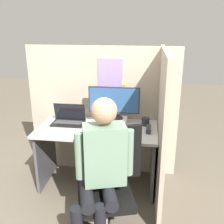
# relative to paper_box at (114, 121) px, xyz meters

# --- Properties ---
(ground_plane) EXTENTS (12.00, 12.00, 0.00)m
(ground_plane) POSITION_rel_paper_box_xyz_m (-0.17, -0.48, -0.76)
(ground_plane) COLOR #665B4C
(cubicle_panel_back) EXTENTS (1.82, 0.05, 1.58)m
(cubicle_panel_back) POSITION_rel_paper_box_xyz_m (-0.17, 0.22, 0.04)
(cubicle_panel_back) COLOR tan
(cubicle_panel_back) RESTS_ON ground
(cubicle_panel_right) EXTENTS (0.04, 1.31, 1.58)m
(cubicle_panel_right) POSITION_rel_paper_box_xyz_m (0.52, -0.21, 0.04)
(cubicle_panel_right) COLOR tan
(cubicle_panel_right) RESTS_ON ground
(desk) EXTENTS (1.32, 0.67, 0.72)m
(desk) POSITION_rel_paper_box_xyz_m (-0.17, -0.14, -0.22)
(desk) COLOR #B7B7B2
(desk) RESTS_ON ground
(paper_box) EXTENTS (0.30, 0.24, 0.06)m
(paper_box) POSITION_rel_paper_box_xyz_m (0.00, 0.00, 0.00)
(paper_box) COLOR white
(paper_box) RESTS_ON desk
(monitor) EXTENTS (0.57, 0.21, 0.37)m
(monitor) POSITION_rel_paper_box_xyz_m (-0.00, 0.00, 0.23)
(monitor) COLOR #232328
(monitor) RESTS_ON paper_box
(laptop) EXTENTS (0.36, 0.21, 0.23)m
(laptop) POSITION_rel_paper_box_xyz_m (-0.52, -0.06, 0.01)
(laptop) COLOR black
(laptop) RESTS_ON desk
(mouse) EXTENTS (0.07, 0.05, 0.04)m
(mouse) POSITION_rel_paper_box_xyz_m (-0.23, -0.29, -0.01)
(mouse) COLOR gray
(mouse) RESTS_ON desk
(stapler) EXTENTS (0.05, 0.16, 0.05)m
(stapler) POSITION_rel_paper_box_xyz_m (0.39, -0.17, -0.00)
(stapler) COLOR #2D2D33
(stapler) RESTS_ON desk
(carrot_toy) EXTENTS (0.04, 0.13, 0.04)m
(carrot_toy) POSITION_rel_paper_box_xyz_m (0.16, -0.37, -0.01)
(carrot_toy) COLOR orange
(carrot_toy) RESTS_ON desk
(office_chair) EXTENTS (0.58, 0.62, 0.97)m
(office_chair) POSITION_rel_paper_box_xyz_m (0.07, -0.81, -0.26)
(office_chair) COLOR black
(office_chair) RESTS_ON ground
(person) EXTENTS (0.46, 0.50, 1.29)m
(person) POSITION_rel_paper_box_xyz_m (0.03, -0.96, -0.01)
(person) COLOR black
(person) RESTS_ON ground
(coffee_mug) EXTENTS (0.09, 0.09, 0.09)m
(coffee_mug) POSITION_rel_paper_box_xyz_m (0.36, 0.01, 0.01)
(coffee_mug) COLOR #232328
(coffee_mug) RESTS_ON desk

